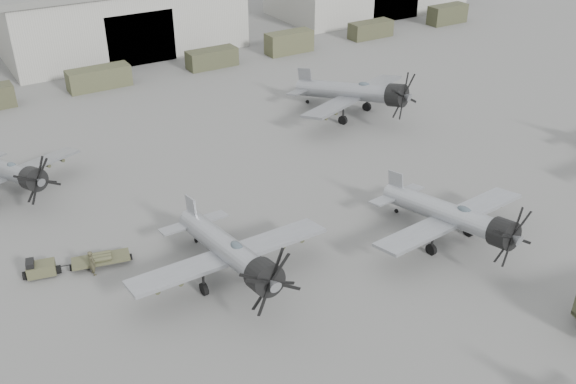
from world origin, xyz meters
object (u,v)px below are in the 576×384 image
Objects in this scene: tug_trailer at (64,265)px; aircraft_far_0 at (10,172)px; aircraft_mid_2 at (455,217)px; aircraft_far_1 at (358,93)px; ground_crew at (92,263)px; aircraft_mid_1 at (232,253)px.

aircraft_far_0 is at bearing 106.20° from tug_trailer.
aircraft_mid_2 is 25.11m from tug_trailer.
tug_trailer is (-30.36, -10.27, -2.05)m from aircraft_far_1.
aircraft_far_1 is at bearing 65.00° from aircraft_mid_2.
tug_trailer is at bearing -105.32° from aircraft_far_0.
tug_trailer is at bearing 42.49° from ground_crew.
ground_crew is at bearing -178.52° from aircraft_far_1.
aircraft_far_1 is 31.15m from ground_crew.
aircraft_far_1 reaches higher than ground_crew.
aircraft_far_0 is 12.97m from ground_crew.
tug_trailer is at bearing 178.50° from aircraft_far_1.
aircraft_far_0 is 31.11m from aircraft_far_1.
aircraft_mid_2 is at bearing -12.20° from tug_trailer.
aircraft_far_1 is 2.18× the size of tug_trailer.
aircraft_mid_1 is 1.13× the size of aircraft_far_0.
ground_crew is (-21.28, 9.30, -1.36)m from aircraft_mid_2.
aircraft_far_1 reaches higher than tug_trailer.
aircraft_mid_1 is at bearing -25.84° from tug_trailer.
ground_crew is (1.45, -1.21, 0.39)m from tug_trailer.
ground_crew is at bearing -99.22° from aircraft_far_0.
aircraft_mid_1 is 27.72m from aircraft_far_1.
ground_crew is at bearing 141.05° from aircraft_mid_1.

